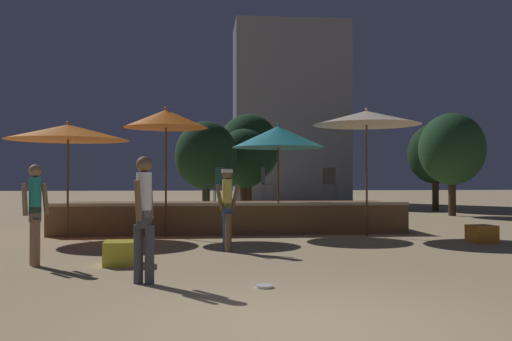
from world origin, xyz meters
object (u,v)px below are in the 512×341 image
Objects in this scene: bistro_chair_1 at (217,181)px; background_tree_2 at (244,159)px; patio_umbrella_0 at (166,119)px; bistro_chair_2 at (330,181)px; cube_seat_2 at (482,234)px; cube_seat_0 at (123,253)px; patio_umbrella_2 at (367,118)px; background_tree_1 at (435,154)px; frisbee_disc at (264,286)px; person_2 at (35,212)px; patio_umbrella_3 at (68,132)px; bistro_chair_0 at (266,181)px; background_tree_4 at (452,149)px; background_tree_0 at (249,148)px; patio_umbrella_1 at (278,137)px; person_0 at (144,214)px; person_1 at (227,206)px; background_tree_3 at (206,155)px.

background_tree_2 reaches higher than bistro_chair_1.
bistro_chair_2 is (4.41, 1.53, -1.51)m from patio_umbrella_0.
cube_seat_0 is at bearing -161.01° from cube_seat_2.
patio_umbrella_2 is 3.55× the size of bistro_chair_1.
patio_umbrella_0 is at bearing -137.74° from background_tree_1.
person_2 is at bearing 148.60° from frisbee_disc.
background_tree_1 is (11.45, 14.45, 2.30)m from cube_seat_0.
cube_seat_2 is (9.43, -1.78, -2.34)m from patio_umbrella_3.
patio_umbrella_2 is at bearing -105.60° from bistro_chair_0.
background_tree_2 is (-4.54, 11.14, 2.04)m from cube_seat_2.
background_tree_4 is at bearing -102.14° from background_tree_1.
background_tree_0 is (-4.20, 12.78, 2.56)m from cube_seat_2.
patio_umbrella_1 is 3.15× the size of bistro_chair_0.
patio_umbrella_0 is 6.49m from person_0.
person_0 is 7.97m from bistro_chair_0.
person_2 is 6.20m from bistro_chair_1.
background_tree_4 is at bearing 84.81° from bistro_chair_1.
frisbee_disc is (1.60, -0.41, -0.93)m from person_0.
bistro_chair_0 is (-4.49, 3.20, 1.17)m from cube_seat_2.
patio_umbrella_1 is 1.75× the size of person_1.
patio_umbrella_1 is 1.63× the size of person_0.
patio_umbrella_1 is at bearing 89.62° from person_0.
cube_seat_0 is (-0.42, -4.43, -2.69)m from patio_umbrella_0.
patio_umbrella_3 reaches higher than person_1.
patio_umbrella_3 is 4.71m from person_2.
cube_seat_0 reaches higher than frisbee_disc.
background_tree_1 reaches higher than bistro_chair_2.
frisbee_disc is (-0.91, -7.97, -1.35)m from bistro_chair_0.
frisbee_disc is 16.08m from background_tree_2.
cube_seat_0 is 15.93m from background_tree_0.
cube_seat_0 is 14.19m from background_tree_2.
person_0 is at bearing -89.04° from patio_umbrella_0.
background_tree_2 is at bearing 18.14° from bistro_chair_0.
person_2 is 1.84× the size of bistro_chair_2.
background_tree_2 is at bearing 57.51° from background_tree_3.
patio_umbrella_0 is 1.10× the size of patio_umbrella_3.
cube_seat_2 is 0.33× the size of person_0.
person_2 is (-4.63, -4.66, -1.59)m from patio_umbrella_1.
bistro_chair_1 is (-0.10, 3.78, 0.48)m from person_1.
person_0 is 15.74m from background_tree_2.
person_2 is at bearing -112.35° from patio_umbrella_0.
background_tree_0 is (1.20, 17.54, 2.73)m from frisbee_disc.
patio_umbrella_2 is 11.32m from background_tree_0.
bistro_chair_0 is 1.00× the size of bistro_chair_1.
patio_umbrella_0 is at bearing -105.44° from background_tree_2.
patio_umbrella_1 reaches higher than frisbee_disc.
person_2 is 0.43× the size of background_tree_1.
frisbee_disc is 0.07× the size of background_tree_3.
patio_umbrella_3 is at bearing -117.59° from background_tree_2.
patio_umbrella_3 is at bearing 157.85° from person_2.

